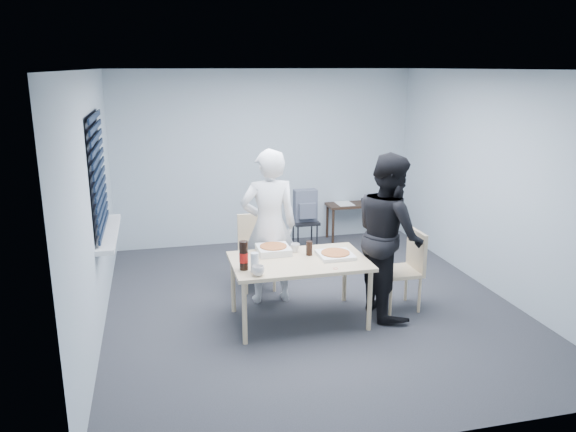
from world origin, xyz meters
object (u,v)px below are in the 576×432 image
object	(u,v)px
person_white	(269,227)
person_black	(389,235)
chair_far	(256,246)
soda_bottle	(244,256)
mug_a	(258,271)
stool	(305,228)
backpack	(305,206)
side_table	(354,209)
mug_b	(295,248)
dining_table	(299,265)
chair_right	(407,264)

from	to	relation	value
person_white	person_black	bearing A→B (deg)	152.83
chair_far	soda_bottle	bearing A→B (deg)	-105.73
mug_a	stool	bearing A→B (deg)	65.05
person_black	backpack	xyz separation A→B (m)	(-0.35, 2.10, -0.17)
person_white	soda_bottle	distance (m)	0.87
person_white	side_table	size ratio (longest dim) A/B	2.09
backpack	side_table	bearing A→B (deg)	9.76
person_white	stool	world-z (taller)	person_white
person_black	mug_b	world-z (taller)	person_black
backpack	soda_bottle	bearing A→B (deg)	-140.08
dining_table	chair_far	world-z (taller)	chair_far
stool	mug_a	distance (m)	2.73
side_table	soda_bottle	world-z (taller)	soda_bottle
person_white	side_table	bearing A→B (deg)	-130.91
person_black	mug_b	distance (m)	1.02
mug_b	stool	bearing A→B (deg)	71.48
side_table	mug_b	size ratio (longest dim) A/B	8.48
chair_right	mug_b	distance (m)	1.27
chair_far	mug_a	bearing A→B (deg)	-99.68
side_table	backpack	world-z (taller)	backpack
person_black	soda_bottle	world-z (taller)	person_black
person_white	side_table	world-z (taller)	person_white
mug_a	chair_right	bearing A→B (deg)	12.88
chair_far	chair_right	distance (m)	1.83
mug_a	soda_bottle	size ratio (longest dim) A/B	0.42
soda_bottle	mug_b	bearing A→B (deg)	32.99
dining_table	side_table	bearing A→B (deg)	59.20
dining_table	chair_far	xyz separation A→B (m)	(-0.25, 1.10, -0.11)
mug_a	backpack	bearing A→B (deg)	64.93
stool	person_black	bearing A→B (deg)	-80.48
stool	person_white	bearing A→B (deg)	-119.06
dining_table	person_white	bearing A→B (deg)	107.19
stool	soda_bottle	world-z (taller)	soda_bottle
chair_right	side_table	distance (m)	2.63
chair_far	mug_a	world-z (taller)	chair_far
person_white	soda_bottle	world-z (taller)	person_white
chair_far	person_black	bearing A→B (deg)	-41.22
person_white	backpack	bearing A→B (deg)	-119.29
dining_table	person_black	xyz separation A→B (m)	(1.00, 0.00, 0.26)
dining_table	backpack	xyz separation A→B (m)	(0.64, 2.10, 0.09)
chair_right	person_black	distance (m)	0.46
soda_bottle	stool	bearing A→B (deg)	61.11
dining_table	mug_a	distance (m)	0.62
person_black	side_table	xyz separation A→B (m)	(0.59, 2.66, -0.40)
chair_far	mug_b	distance (m)	0.91
side_table	stool	world-z (taller)	side_table
chair_far	mug_a	xyz separation A→B (m)	(-0.25, -1.44, 0.22)
dining_table	stool	size ratio (longest dim) A/B	2.82
soda_bottle	side_table	bearing A→B (deg)	52.08
side_table	mug_a	distance (m)	3.67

